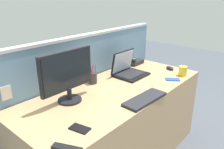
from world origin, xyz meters
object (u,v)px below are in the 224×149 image
object	(u,v)px
computer_mouse_right_hand	(170,68)
coffee_mug	(183,71)
desk_phone	(133,61)
tv_remote	(67,149)
keyboard_main	(145,99)
cell_phone_blue_case	(173,79)
cell_phone_black_slab	(80,129)
desktop_monitor	(67,74)
laptop	(128,69)
pen_cup	(93,78)

from	to	relation	value
computer_mouse_right_hand	coffee_mug	distance (m)	0.20
desk_phone	tv_remote	world-z (taller)	desk_phone
keyboard_main	cell_phone_blue_case	world-z (taller)	keyboard_main
cell_phone_black_slab	desktop_monitor	bearing A→B (deg)	48.11
desk_phone	keyboard_main	bearing A→B (deg)	-138.20
laptop	computer_mouse_right_hand	world-z (taller)	laptop
cell_phone_black_slab	tv_remote	size ratio (longest dim) A/B	0.75
desk_phone	cell_phone_blue_case	size ratio (longest dim) A/B	1.47
cell_phone_black_slab	laptop	bearing A→B (deg)	8.54
laptop	desk_phone	size ratio (longest dim) A/B	1.63
pen_cup	cell_phone_black_slab	xyz separation A→B (m)	(-0.57, -0.47, -0.05)
desk_phone	computer_mouse_right_hand	bearing A→B (deg)	-77.45
cell_phone_black_slab	pen_cup	bearing A→B (deg)	27.33
desk_phone	tv_remote	distance (m)	1.60
desk_phone	coffee_mug	distance (m)	0.61
cell_phone_blue_case	computer_mouse_right_hand	bearing A→B (deg)	-3.91
pen_cup	cell_phone_blue_case	xyz separation A→B (m)	(0.56, -0.52, -0.05)
cell_phone_blue_case	cell_phone_black_slab	bearing A→B (deg)	141.19
keyboard_main	pen_cup	distance (m)	0.56
coffee_mug	laptop	bearing A→B (deg)	128.74
laptop	cell_phone_blue_case	distance (m)	0.45
desktop_monitor	cell_phone_blue_case	xyz separation A→B (m)	(0.92, -0.41, -0.22)
desktop_monitor	cell_phone_blue_case	distance (m)	1.03
desktop_monitor	desk_phone	bearing A→B (deg)	9.46
desktop_monitor	cell_phone_black_slab	world-z (taller)	desktop_monitor
laptop	keyboard_main	bearing A→B (deg)	-129.44
tv_remote	cell_phone_black_slab	bearing A→B (deg)	4.71
desk_phone	pen_cup	world-z (taller)	pen_cup
laptop	pen_cup	world-z (taller)	laptop
pen_cup	coffee_mug	xyz separation A→B (m)	(0.73, -0.54, -0.01)
keyboard_main	desk_phone	bearing A→B (deg)	44.43
computer_mouse_right_hand	pen_cup	distance (m)	0.89
desktop_monitor	coffee_mug	distance (m)	1.19
desktop_monitor	computer_mouse_right_hand	size ratio (longest dim) A/B	4.63
laptop	cell_phone_black_slab	bearing A→B (deg)	-159.66
desk_phone	coffee_mug	bearing A→B (deg)	-88.82
keyboard_main	computer_mouse_right_hand	xyz separation A→B (m)	(0.80, 0.20, 0.01)
desktop_monitor	desk_phone	size ratio (longest dim) A/B	2.41
computer_mouse_right_hand	coffee_mug	world-z (taller)	coffee_mug
desk_phone	cell_phone_blue_case	bearing A→B (deg)	-105.43
tv_remote	laptop	bearing A→B (deg)	-2.19
cell_phone_blue_case	tv_remote	distance (m)	1.31
computer_mouse_right_hand	cell_phone_blue_case	distance (m)	0.31
desktop_monitor	pen_cup	size ratio (longest dim) A/B	2.50
desktop_monitor	desk_phone	xyz separation A→B (m)	(1.09, 0.18, -0.19)
desk_phone	cell_phone_blue_case	distance (m)	0.61
laptop	cell_phone_blue_case	bearing A→B (deg)	-67.56
pen_cup	cell_phone_black_slab	world-z (taller)	pen_cup
keyboard_main	cell_phone_blue_case	distance (m)	0.54
tv_remote	desk_phone	bearing A→B (deg)	-0.61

